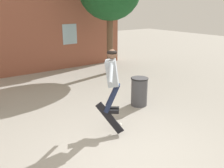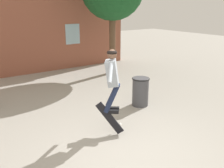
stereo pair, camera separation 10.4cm
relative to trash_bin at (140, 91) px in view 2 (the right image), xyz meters
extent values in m
plane|color=#A39E93|center=(-1.82, -1.60, -0.44)|extent=(40.00, 40.00, 0.00)
cube|color=#93513D|center=(-1.82, 5.55, 1.64)|extent=(10.15, 0.40, 4.16)
cube|color=#99B7C6|center=(0.52, 5.34, 1.12)|extent=(0.70, 0.02, 0.90)
cylinder|color=brown|center=(1.46, 3.52, 0.82)|extent=(0.26, 0.26, 2.51)
cylinder|color=#47474C|center=(0.00, 0.00, -0.02)|extent=(0.47, 0.47, 0.83)
torus|color=black|center=(0.00, 0.00, 0.38)|extent=(0.51, 0.51, 0.04)
cube|color=#9EA8B2|center=(-1.59, -0.84, 0.97)|extent=(0.44, 0.45, 0.59)
sphere|color=brown|center=(-1.59, -0.84, 1.38)|extent=(0.30, 0.30, 0.21)
ellipsoid|color=black|center=(-1.59, -0.84, 1.41)|extent=(0.31, 0.31, 0.12)
cylinder|color=#1E2847|center=(-1.53, -0.78, 0.41)|extent=(0.30, 0.37, 0.67)
cube|color=black|center=(-1.51, -0.80, 0.10)|extent=(0.26, 0.24, 0.07)
cylinder|color=#1E2847|center=(-1.64, -0.91, 0.41)|extent=(0.40, 0.25, 0.67)
cube|color=black|center=(-1.62, -0.93, 0.10)|extent=(0.26, 0.24, 0.07)
cylinder|color=#9EA8B2|center=(-1.34, -0.53, 1.08)|extent=(0.41, 0.48, 0.36)
cylinder|color=#9EA8B2|center=(-1.84, -1.15, 1.08)|extent=(0.41, 0.48, 0.36)
cube|color=black|center=(-1.68, -0.89, -0.06)|extent=(0.41, 0.58, 0.75)
cylinder|color=silver|center=(-1.51, -1.07, -0.18)|extent=(0.07, 0.07, 0.06)
cylinder|color=silver|center=(-1.58, -0.93, -0.31)|extent=(0.07, 0.07, 0.06)
cylinder|color=silver|center=(-1.71, -0.80, 0.21)|extent=(0.07, 0.07, 0.06)
cylinder|color=silver|center=(-1.78, -0.66, 0.07)|extent=(0.07, 0.07, 0.06)
camera|label=1|loc=(-4.65, -5.07, 2.36)|focal=40.00mm
camera|label=2|loc=(-4.56, -5.13, 2.36)|focal=40.00mm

